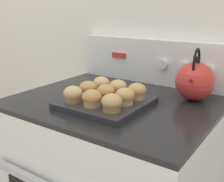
% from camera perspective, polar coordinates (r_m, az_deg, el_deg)
% --- Properties ---
extents(wall_back, '(8.00, 0.05, 2.40)m').
position_cam_1_polar(wall_back, '(1.38, 9.66, 15.02)').
color(wall_back, white).
rests_on(wall_back, ground_plane).
extents(control_panel, '(0.76, 0.07, 0.21)m').
position_cam_1_polar(control_panel, '(1.35, 8.32, 6.00)').
color(control_panel, white).
rests_on(control_panel, stove_range).
extents(muffin_pan, '(0.29, 0.29, 0.02)m').
position_cam_1_polar(muffin_pan, '(1.04, -1.28, -2.44)').
color(muffin_pan, '#28282D').
rests_on(muffin_pan, stove_range).
extents(muffin_r0_c0, '(0.07, 0.07, 0.06)m').
position_cam_1_polar(muffin_r0_c0, '(1.01, -7.92, -0.70)').
color(muffin_r0_c0, olive).
rests_on(muffin_r0_c0, muffin_pan).
extents(muffin_r0_c1, '(0.07, 0.07, 0.06)m').
position_cam_1_polar(muffin_r0_c1, '(0.96, -4.10, -1.52)').
color(muffin_r0_c1, tan).
rests_on(muffin_r0_c1, muffin_pan).
extents(muffin_r0_c2, '(0.07, 0.07, 0.06)m').
position_cam_1_polar(muffin_r0_c2, '(0.92, -0.05, -2.46)').
color(muffin_r0_c2, olive).
rests_on(muffin_r0_c2, muffin_pan).
extents(muffin_r1_c0, '(0.07, 0.07, 0.06)m').
position_cam_1_polar(muffin_r1_c0, '(1.08, -4.86, 0.41)').
color(muffin_r1_c0, olive).
rests_on(muffin_r1_c0, muffin_pan).
extents(muffin_r1_c1, '(0.07, 0.07, 0.06)m').
position_cam_1_polar(muffin_r1_c1, '(1.03, -1.28, -0.35)').
color(muffin_r1_c1, tan).
rests_on(muffin_r1_c1, muffin_pan).
extents(muffin_r1_c2, '(0.07, 0.07, 0.06)m').
position_cam_1_polar(muffin_r1_c2, '(0.98, 2.64, -1.14)').
color(muffin_r1_c2, tan).
rests_on(muffin_r1_c2, muffin_pan).
extents(muffin_r2_c0, '(0.07, 0.07, 0.06)m').
position_cam_1_polar(muffin_r2_c0, '(1.14, -2.17, 1.38)').
color(muffin_r2_c0, tan).
rests_on(muffin_r2_c0, muffin_pan).
extents(muffin_r2_c1, '(0.07, 0.07, 0.06)m').
position_cam_1_polar(muffin_r2_c1, '(1.09, 1.20, 0.70)').
color(muffin_r2_c1, '#A37A4C').
rests_on(muffin_r2_c1, muffin_pan).
extents(muffin_r2_c2, '(0.07, 0.07, 0.06)m').
position_cam_1_polar(muffin_r2_c2, '(1.05, 5.09, -0.05)').
color(muffin_r2_c2, tan).
rests_on(muffin_r2_c2, muffin_pan).
extents(tea_kettle, '(0.15, 0.18, 0.20)m').
position_cam_1_polar(tea_kettle, '(1.13, 16.47, 2.06)').
color(tea_kettle, red).
rests_on(tea_kettle, stove_range).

